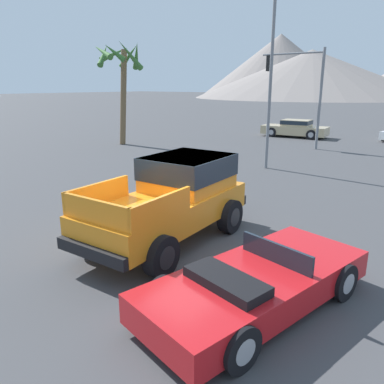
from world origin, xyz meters
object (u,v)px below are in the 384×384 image
(traffic_light_main, at_px, (297,79))
(palm_tree_short, at_px, (121,68))
(red_convertible_car, at_px, (256,284))
(parked_car_tan, at_px, (295,128))
(street_lamp_post, at_px, (272,49))
(orange_pickup_truck, at_px, (175,194))

(traffic_light_main, height_order, palm_tree_short, palm_tree_short)
(red_convertible_car, distance_m, parked_car_tan, 22.64)
(street_lamp_post, relative_size, palm_tree_short, 1.39)
(street_lamp_post, bearing_deg, traffic_light_main, 102.66)
(parked_car_tan, bearing_deg, red_convertible_car, -164.83)
(orange_pickup_truck, relative_size, street_lamp_post, 0.57)
(street_lamp_post, bearing_deg, palm_tree_short, 174.37)
(orange_pickup_truck, xyz_separation_m, traffic_light_main, (-3.36, 15.26, 2.85))
(orange_pickup_truck, distance_m, traffic_light_main, 15.89)
(palm_tree_short, bearing_deg, parked_car_tan, 53.51)
(red_convertible_car, distance_m, traffic_light_main, 18.29)
(orange_pickup_truck, xyz_separation_m, red_convertible_car, (3.03, -1.51, -0.68))
(orange_pickup_truck, bearing_deg, red_convertible_car, -29.66)
(parked_car_tan, xyz_separation_m, palm_tree_short, (-7.32, -9.90, 4.02))
(red_convertible_car, height_order, street_lamp_post, street_lamp_post)
(parked_car_tan, bearing_deg, street_lamp_post, -169.61)
(orange_pickup_truck, relative_size, palm_tree_short, 0.79)
(red_convertible_car, bearing_deg, parked_car_tan, 123.19)
(red_convertible_car, height_order, parked_car_tan, parked_car_tan)
(red_convertible_car, distance_m, palm_tree_short, 19.54)
(orange_pickup_truck, xyz_separation_m, parked_car_tan, (-5.06, 19.64, -0.47))
(parked_car_tan, relative_size, street_lamp_post, 0.55)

